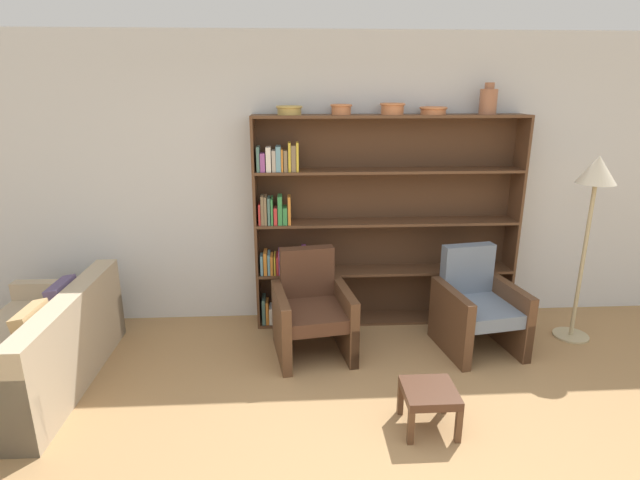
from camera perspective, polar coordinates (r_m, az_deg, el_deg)
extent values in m
plane|color=#A87F51|center=(3.38, 10.59, -25.20)|extent=(24.00, 24.00, 0.00)
cube|color=silver|center=(4.89, 5.05, 6.62)|extent=(12.00, 0.06, 2.75)
cube|color=brown|center=(4.75, -7.31, 1.72)|extent=(0.02, 0.30, 2.02)
cube|color=brown|center=(5.20, 21.25, 2.03)|extent=(0.02, 0.30, 2.02)
cube|color=brown|center=(4.66, 8.12, 13.86)|extent=(2.47, 0.30, 0.03)
cube|color=brown|center=(5.17, 7.19, -8.80)|extent=(2.47, 0.30, 0.03)
cube|color=#492F1E|center=(4.96, 7.33, 2.37)|extent=(2.47, 0.01, 2.02)
cube|color=#4C756B|center=(5.01, -6.41, -7.86)|extent=(0.03, 0.20, 0.26)
cube|color=orange|center=(5.00, -6.02, -8.09)|extent=(0.03, 0.16, 0.23)
cube|color=white|center=(5.02, -5.62, -8.37)|extent=(0.03, 0.18, 0.17)
cube|color=#334CB2|center=(5.01, -5.27, -8.16)|extent=(0.02, 0.19, 0.20)
cube|color=#994C99|center=(4.98, -4.93, -8.03)|extent=(0.03, 0.15, 0.25)
cube|color=gold|center=(4.98, -4.49, -8.20)|extent=(0.03, 0.12, 0.22)
cube|color=#4C756B|center=(4.99, -4.13, -8.40)|extent=(0.03, 0.14, 0.18)
cube|color=#4C756B|center=(5.01, -3.68, -8.27)|extent=(0.03, 0.19, 0.18)
cube|color=#4C756B|center=(4.97, -3.19, -7.98)|extent=(0.04, 0.13, 0.26)
cube|color=white|center=(4.98, -2.72, -8.02)|extent=(0.03, 0.15, 0.24)
cube|color=white|center=(5.00, -2.36, -8.32)|extent=(0.03, 0.15, 0.18)
cube|color=red|center=(4.98, -1.95, -8.20)|extent=(0.04, 0.13, 0.21)
cube|color=#994C99|center=(5.00, -1.52, -7.90)|extent=(0.03, 0.18, 0.25)
cube|color=#B2A899|center=(4.98, -1.14, -8.34)|extent=(0.02, 0.12, 0.19)
cube|color=#7F6B4C|center=(4.99, -0.84, -7.84)|extent=(0.02, 0.16, 0.26)
cube|color=brown|center=(4.97, 7.41, -3.42)|extent=(2.47, 0.30, 0.02)
cube|color=#669EB2|center=(4.79, -6.66, -2.76)|extent=(0.02, 0.13, 0.19)
cube|color=orange|center=(4.82, -6.24, -2.50)|extent=(0.03, 0.19, 0.22)
cube|color=#669EB2|center=(4.81, -5.84, -2.59)|extent=(0.02, 0.18, 0.20)
cube|color=orange|center=(4.81, -5.52, -2.71)|extent=(0.03, 0.17, 0.18)
cube|color=gold|center=(4.82, -5.17, -2.65)|extent=(0.02, 0.20, 0.18)
cube|color=red|center=(4.82, -4.88, -2.67)|extent=(0.02, 0.20, 0.18)
cube|color=#994C99|center=(4.81, -4.47, -2.44)|extent=(0.04, 0.19, 0.22)
cube|color=white|center=(4.82, -3.91, -2.73)|extent=(0.03, 0.20, 0.17)
cube|color=orange|center=(4.79, -3.45, -2.59)|extent=(0.03, 0.15, 0.21)
cube|color=red|center=(4.81, -2.98, -2.57)|extent=(0.04, 0.18, 0.20)
cube|color=#7F6B4C|center=(4.79, -2.61, -2.47)|extent=(0.02, 0.16, 0.22)
cube|color=#669EB2|center=(4.80, -2.32, -2.83)|extent=(0.02, 0.15, 0.16)
cube|color=#994C99|center=(4.80, -1.84, -2.23)|extent=(0.04, 0.19, 0.25)
cube|color=#994C99|center=(4.79, -1.35, -2.70)|extent=(0.03, 0.13, 0.19)
cube|color=brown|center=(4.82, 7.64, 2.08)|extent=(2.47, 0.30, 0.02)
cube|color=red|center=(4.68, -6.88, 3.06)|extent=(0.02, 0.19, 0.20)
cube|color=#7F6B4C|center=(4.65, -6.58, 3.46)|extent=(0.03, 0.15, 0.27)
cube|color=#7F6B4C|center=(4.66, -6.23, 3.45)|extent=(0.02, 0.17, 0.26)
cube|color=#4C756B|center=(4.65, -5.84, 3.37)|extent=(0.02, 0.15, 0.25)
cube|color=#388C47|center=(4.67, -5.50, 3.39)|extent=(0.02, 0.20, 0.24)
cube|color=red|center=(4.65, -5.10, 2.80)|extent=(0.03, 0.13, 0.16)
cube|color=#388C47|center=(4.65, -4.58, 3.49)|extent=(0.04, 0.16, 0.27)
cube|color=#388C47|center=(4.66, -4.01, 2.87)|extent=(0.04, 0.16, 0.16)
cube|color=orange|center=(4.65, -3.53, 3.47)|extent=(0.03, 0.16, 0.26)
cube|color=brown|center=(4.72, 7.87, 7.87)|extent=(2.47, 0.30, 0.02)
cube|color=#4C756B|center=(4.57, -7.06, 9.19)|extent=(0.03, 0.17, 0.22)
cube|color=#994C99|center=(4.56, -6.56, 8.82)|extent=(0.04, 0.13, 0.17)
cube|color=white|center=(4.55, -5.90, 9.17)|extent=(0.04, 0.13, 0.22)
cube|color=#B2A899|center=(4.57, -5.29, 9.03)|extent=(0.03, 0.17, 0.19)
cube|color=#669EB2|center=(4.58, -4.77, 9.27)|extent=(0.04, 0.19, 0.22)
cube|color=orange|center=(4.57, -4.35, 9.11)|extent=(0.02, 0.17, 0.20)
cube|color=#7F6B4C|center=(4.54, -3.96, 9.02)|extent=(0.03, 0.12, 0.19)
cube|color=gold|center=(4.55, -3.50, 9.46)|extent=(0.02, 0.15, 0.26)
cube|color=#7F6B4C|center=(4.56, -3.05, 9.33)|extent=(0.04, 0.16, 0.23)
cube|color=gold|center=(4.55, -2.60, 9.49)|extent=(0.02, 0.15, 0.26)
cylinder|color=tan|center=(4.57, -3.53, 14.54)|extent=(0.21, 0.21, 0.07)
torus|color=tan|center=(4.57, -3.54, 14.93)|extent=(0.23, 0.23, 0.02)
cylinder|color=#C67547|center=(4.60, 2.43, 14.66)|extent=(0.17, 0.17, 0.09)
torus|color=#C67547|center=(4.59, 2.44, 15.12)|extent=(0.20, 0.20, 0.02)
cylinder|color=#C67547|center=(4.66, 8.27, 14.59)|extent=(0.20, 0.20, 0.09)
torus|color=#C67547|center=(4.66, 8.29, 15.10)|extent=(0.23, 0.23, 0.02)
cylinder|color=#C67547|center=(4.75, 12.82, 14.19)|extent=(0.23, 0.23, 0.06)
torus|color=#C67547|center=(4.75, 12.84, 14.49)|extent=(0.25, 0.25, 0.02)
cylinder|color=#A36647|center=(4.91, 18.67, 14.75)|extent=(0.16, 0.16, 0.22)
cylinder|color=#A36647|center=(4.90, 18.83, 16.35)|extent=(0.09, 0.09, 0.06)
cube|color=tan|center=(4.62, -30.45, -11.89)|extent=(0.95, 1.71, 0.40)
cube|color=tan|center=(4.30, -26.68, -7.89)|extent=(0.19, 1.70, 0.34)
cube|color=tan|center=(5.23, -26.74, -7.08)|extent=(0.94, 0.13, 0.56)
cube|color=tan|center=(4.15, -29.68, -9.10)|extent=(0.17, 0.36, 0.37)
cube|color=#5B4C75|center=(4.56, -26.99, -6.45)|extent=(0.17, 0.36, 0.37)
cube|color=brown|center=(4.25, 3.93, -12.30)|extent=(0.08, 0.08, 0.35)
cube|color=brown|center=(4.14, -3.88, -13.12)|extent=(0.08, 0.08, 0.35)
cube|color=brown|center=(4.77, 1.90, -8.80)|extent=(0.08, 0.08, 0.35)
cube|color=brown|center=(4.68, -4.99, -9.42)|extent=(0.08, 0.08, 0.35)
cube|color=#4C2D1E|center=(4.35, -0.77, -8.42)|extent=(0.57, 0.71, 0.12)
cube|color=#4C2D1E|center=(4.50, -1.49, -3.80)|extent=(0.49, 0.19, 0.48)
cube|color=brown|center=(4.45, 2.81, -9.09)|extent=(0.18, 0.68, 0.59)
cube|color=brown|center=(4.35, -4.44, -9.76)|extent=(0.18, 0.68, 0.59)
cube|color=brown|center=(4.66, 22.58, -10.88)|extent=(0.08, 0.08, 0.35)
cube|color=brown|center=(4.37, 16.31, -12.09)|extent=(0.08, 0.08, 0.35)
cube|color=brown|center=(5.11, 18.70, -7.93)|extent=(0.08, 0.08, 0.35)
cube|color=brown|center=(4.85, 12.85, -8.80)|extent=(0.08, 0.08, 0.35)
cube|color=slate|center=(4.65, 17.83, -7.58)|extent=(0.58, 0.71, 0.12)
cube|color=slate|center=(4.77, 16.45, -3.29)|extent=(0.49, 0.20, 0.48)
cube|color=brown|center=(4.83, 20.64, -8.07)|extent=(0.19, 0.68, 0.59)
cube|color=brown|center=(4.56, 14.65, -9.01)|extent=(0.19, 0.68, 0.59)
cylinder|color=tan|center=(5.36, 26.71, -9.70)|extent=(0.32, 0.32, 0.02)
cylinder|color=tan|center=(5.09, 27.80, -2.29)|extent=(0.04, 0.04, 1.44)
cone|color=beige|center=(4.91, 29.16, 7.04)|extent=(0.33, 0.33, 0.24)
cube|color=brown|center=(3.79, 9.18, -17.46)|extent=(0.04, 0.04, 0.24)
cube|color=brown|center=(3.87, 14.02, -17.03)|extent=(0.04, 0.04, 0.24)
cube|color=brown|center=(3.54, 10.33, -20.35)|extent=(0.04, 0.04, 0.24)
cube|color=brown|center=(3.62, 15.55, -19.78)|extent=(0.04, 0.04, 0.24)
cube|color=#4C2D1E|center=(3.61, 12.43, -16.66)|extent=(0.36, 0.36, 0.06)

